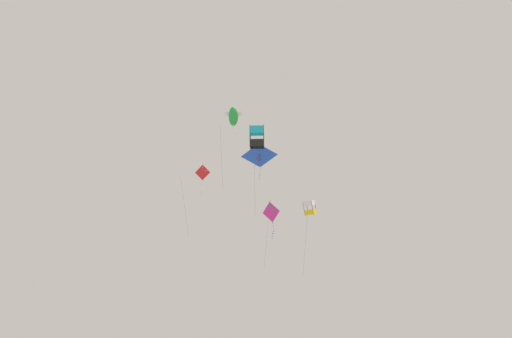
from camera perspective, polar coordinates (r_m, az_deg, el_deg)
name	(u,v)px	position (r m, az deg, el deg)	size (l,w,h in m)	color
kite_diamond_near_left	(271,212)	(49.70, 2.12, -6.04)	(2.67, 1.28, 7.69)	#DB2D93
kite_fish_low_drifter	(233,116)	(42.27, -3.18, 7.34)	(2.88, 2.17, 8.21)	green
kite_box_upper_right	(310,208)	(45.60, 7.51, -5.40)	(1.87, 1.75, 8.16)	white
kite_delta_highest	(259,156)	(41.80, 0.47, 1.83)	(2.71, 2.30, 6.77)	blue
kite_diamond_mid_left	(202,173)	(45.21, -7.51, -0.60)	(3.49, 3.06, 7.79)	red
kite_box_far_centre	(257,137)	(39.86, 0.14, 4.45)	(2.26, 2.29, 2.40)	#1EB2C6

